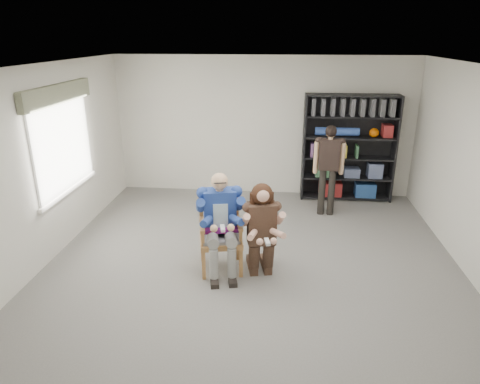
# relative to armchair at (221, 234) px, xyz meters

# --- Properties ---
(room_shell) EXTENTS (6.00, 7.00, 2.80)m
(room_shell) POSITION_rel_armchair_xyz_m (0.44, -0.23, 0.84)
(room_shell) COLOR white
(room_shell) RESTS_ON ground
(floor) EXTENTS (6.00, 7.00, 0.01)m
(floor) POSITION_rel_armchair_xyz_m (0.44, -0.23, -0.56)
(floor) COLOR slate
(floor) RESTS_ON ground
(window_left) EXTENTS (0.16, 2.00, 1.75)m
(window_left) POSITION_rel_armchair_xyz_m (-2.51, 0.77, 1.07)
(window_left) COLOR silver
(window_left) RESTS_ON room_shell
(armchair) EXTENTS (0.76, 0.74, 1.11)m
(armchair) POSITION_rel_armchair_xyz_m (0.00, 0.00, 0.00)
(armchair) COLOR #AD783E
(armchair) RESTS_ON floor
(seated_man) EXTENTS (0.79, 0.98, 1.44)m
(seated_man) POSITION_rel_armchair_xyz_m (0.00, 0.00, 0.17)
(seated_man) COLOR navy
(seated_man) RESTS_ON floor
(kneeling_woman) EXTENTS (0.73, 0.99, 1.32)m
(kneeling_woman) POSITION_rel_armchair_xyz_m (0.58, -0.12, 0.11)
(kneeling_woman) COLOR #3D251B
(kneeling_woman) RESTS_ON floor
(bookshelf) EXTENTS (1.80, 0.38, 2.10)m
(bookshelf) POSITION_rel_armchair_xyz_m (2.14, 3.05, 0.49)
(bookshelf) COLOR black
(bookshelf) RESTS_ON floor
(standing_man) EXTENTS (0.54, 0.33, 1.68)m
(standing_man) POSITION_rel_armchair_xyz_m (1.67, 2.17, 0.29)
(standing_man) COLOR black
(standing_man) RESTS_ON floor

